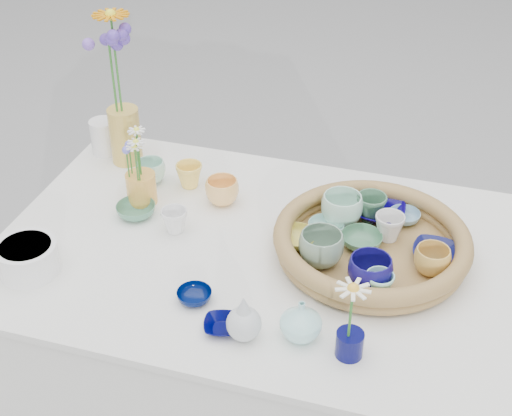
# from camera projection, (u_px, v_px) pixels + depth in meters

# --- Properties ---
(wicker_tray) EXTENTS (0.47, 0.47, 0.08)m
(wicker_tray) POSITION_uv_depth(u_px,v_px,m) (371.00, 243.00, 1.71)
(wicker_tray) COLOR brown
(wicker_tray) RESTS_ON display_table
(tray_ceramic_0) EXTENTS (0.13, 0.13, 0.03)m
(tray_ceramic_0) POSITION_uv_depth(u_px,v_px,m) (380.00, 212.00, 1.82)
(tray_ceramic_0) COLOR #080055
(tray_ceramic_0) RESTS_ON wicker_tray
(tray_ceramic_1) EXTENTS (0.11, 0.11, 0.03)m
(tray_ceramic_1) POSITION_uv_depth(u_px,v_px,m) (435.00, 252.00, 1.69)
(tray_ceramic_1) COLOR #0F124F
(tray_ceramic_1) RESTS_ON wicker_tray
(tray_ceramic_2) EXTENTS (0.10, 0.10, 0.07)m
(tray_ceramic_2) POSITION_uv_depth(u_px,v_px,m) (432.00, 261.00, 1.63)
(tray_ceramic_2) COLOR gold
(tray_ceramic_2) RESTS_ON wicker_tray
(tray_ceramic_3) EXTENTS (0.11, 0.11, 0.03)m
(tray_ceramic_3) POSITION_uv_depth(u_px,v_px,m) (362.00, 240.00, 1.72)
(tray_ceramic_3) COLOR #4A805D
(tray_ceramic_3) RESTS_ON wicker_tray
(tray_ceramic_4) EXTENTS (0.13, 0.13, 0.08)m
(tray_ceramic_4) POSITION_uv_depth(u_px,v_px,m) (321.00, 249.00, 1.65)
(tray_ceramic_4) COLOR gray
(tray_ceramic_4) RESTS_ON wicker_tray
(tray_ceramic_5) EXTENTS (0.11, 0.11, 0.03)m
(tray_ceramic_5) POSITION_uv_depth(u_px,v_px,m) (326.00, 228.00, 1.77)
(tray_ceramic_5) COLOR #A8DCD6
(tray_ceramic_5) RESTS_ON wicker_tray
(tray_ceramic_6) EXTENTS (0.13, 0.13, 0.08)m
(tray_ceramic_6) POSITION_uv_depth(u_px,v_px,m) (342.00, 210.00, 1.79)
(tray_ceramic_6) COLOR #ACDBC4
(tray_ceramic_6) RESTS_ON wicker_tray
(tray_ceramic_7) EXTENTS (0.09, 0.09, 0.07)m
(tray_ceramic_7) POSITION_uv_depth(u_px,v_px,m) (389.00, 227.00, 1.74)
(tray_ceramic_7) COLOR silver
(tray_ceramic_7) RESTS_ON wicker_tray
(tray_ceramic_8) EXTENTS (0.09, 0.09, 0.03)m
(tray_ceramic_8) POSITION_uv_depth(u_px,v_px,m) (404.00, 217.00, 1.81)
(tray_ceramic_8) COLOR #89BCD0
(tray_ceramic_8) RESTS_ON wicker_tray
(tray_ceramic_9) EXTENTS (0.11, 0.11, 0.08)m
(tray_ceramic_9) POSITION_uv_depth(u_px,v_px,m) (370.00, 273.00, 1.58)
(tray_ceramic_9) COLOR #120D5D
(tray_ceramic_9) RESTS_ON wicker_tray
(tray_ceramic_10) EXTENTS (0.12, 0.12, 0.03)m
(tray_ceramic_10) POSITION_uv_depth(u_px,v_px,m) (296.00, 239.00, 1.73)
(tray_ceramic_10) COLOR #D8CD50
(tray_ceramic_10) RESTS_ON wicker_tray
(tray_ceramic_11) EXTENTS (0.08, 0.08, 0.06)m
(tray_ceramic_11) POSITION_uv_depth(u_px,v_px,m) (379.00, 285.00, 1.57)
(tray_ceramic_11) COLOR #A0EAD8
(tray_ceramic_11) RESTS_ON wicker_tray
(tray_ceramic_12) EXTENTS (0.10, 0.10, 0.07)m
(tray_ceramic_12) POSITION_uv_depth(u_px,v_px,m) (371.00, 208.00, 1.80)
(tray_ceramic_12) COLOR #426F52
(tray_ceramic_12) RESTS_ON wicker_tray
(loose_ceramic_0) EXTENTS (0.08, 0.08, 0.07)m
(loose_ceramic_0) POSITION_uv_depth(u_px,v_px,m) (189.00, 175.00, 1.96)
(loose_ceramic_0) COLOR #FFD75A
(loose_ceramic_0) RESTS_ON display_table
(loose_ceramic_1) EXTENTS (0.11, 0.11, 0.07)m
(loose_ceramic_1) POSITION_uv_depth(u_px,v_px,m) (222.00, 191.00, 1.90)
(loose_ceramic_1) COLOR #FFBE65
(loose_ceramic_1) RESTS_ON display_table
(loose_ceramic_2) EXTENTS (0.11, 0.11, 0.03)m
(loose_ceramic_2) POSITION_uv_depth(u_px,v_px,m) (136.00, 210.00, 1.86)
(loose_ceramic_2) COLOR #498265
(loose_ceramic_2) RESTS_ON display_table
(loose_ceramic_3) EXTENTS (0.08, 0.08, 0.06)m
(loose_ceramic_3) POSITION_uv_depth(u_px,v_px,m) (174.00, 221.00, 1.79)
(loose_ceramic_3) COLOR white
(loose_ceramic_3) RESTS_ON display_table
(loose_ceramic_4) EXTENTS (0.10, 0.10, 0.02)m
(loose_ceramic_4) POSITION_uv_depth(u_px,v_px,m) (194.00, 296.00, 1.59)
(loose_ceramic_4) COLOR #000C40
(loose_ceramic_4) RESTS_ON display_table
(loose_ceramic_5) EXTENTS (0.08, 0.08, 0.06)m
(loose_ceramic_5) POSITION_uv_depth(u_px,v_px,m) (151.00, 171.00, 1.99)
(loose_ceramic_5) COLOR #A9DCC7
(loose_ceramic_5) RESTS_ON display_table
(loose_ceramic_6) EXTENTS (0.10, 0.10, 0.02)m
(loose_ceramic_6) POSITION_uv_depth(u_px,v_px,m) (223.00, 326.00, 1.52)
(loose_ceramic_6) COLOR #00013B
(loose_ceramic_6) RESTS_ON display_table
(fluted_bowl) EXTENTS (0.18, 0.18, 0.07)m
(fluted_bowl) POSITION_uv_depth(u_px,v_px,m) (28.00, 258.00, 1.66)
(fluted_bowl) COLOR white
(fluted_bowl) RESTS_ON display_table
(bud_vase_paleblue) EXTENTS (0.09, 0.09, 0.12)m
(bud_vase_paleblue) POSITION_uv_depth(u_px,v_px,m) (244.00, 317.00, 1.47)
(bud_vase_paleblue) COLOR silver
(bud_vase_paleblue) RESTS_ON display_table
(bud_vase_seafoam) EXTENTS (0.11, 0.11, 0.09)m
(bud_vase_seafoam) POSITION_uv_depth(u_px,v_px,m) (301.00, 320.00, 1.48)
(bud_vase_seafoam) COLOR #ABEAE7
(bud_vase_seafoam) RESTS_ON display_table
(bud_vase_cobalt) EXTENTS (0.07, 0.07, 0.06)m
(bud_vase_cobalt) POSITION_uv_depth(u_px,v_px,m) (349.00, 344.00, 1.44)
(bud_vase_cobalt) COLOR #070844
(bud_vase_cobalt) RESTS_ON display_table
(single_daisy) EXTENTS (0.10, 0.10, 0.14)m
(single_daisy) POSITION_uv_depth(u_px,v_px,m) (351.00, 313.00, 1.39)
(single_daisy) COLOR white
(single_daisy) RESTS_ON bud_vase_cobalt
(tall_vase_yellow) EXTENTS (0.10, 0.10, 0.17)m
(tall_vase_yellow) POSITION_uv_depth(u_px,v_px,m) (125.00, 135.00, 2.05)
(tall_vase_yellow) COLOR gold
(tall_vase_yellow) RESTS_ON display_table
(gerbera) EXTENTS (0.11, 0.11, 0.30)m
(gerbera) POSITION_uv_depth(u_px,v_px,m) (116.00, 65.00, 1.92)
(gerbera) COLOR orange
(gerbera) RESTS_ON tall_vase_yellow
(hydrangea) EXTENTS (0.10, 0.10, 0.29)m
(hydrangea) POSITION_uv_depth(u_px,v_px,m) (113.00, 77.00, 1.93)
(hydrangea) COLOR #7E55CE
(hydrangea) RESTS_ON tall_vase_yellow
(white_pitcher) EXTENTS (0.13, 0.12, 0.10)m
(white_pitcher) POSITION_uv_depth(u_px,v_px,m) (104.00, 137.00, 2.11)
(white_pitcher) COLOR silver
(white_pitcher) RESTS_ON display_table
(daisy_cup) EXTENTS (0.10, 0.10, 0.09)m
(daisy_cup) POSITION_uv_depth(u_px,v_px,m) (141.00, 188.00, 1.90)
(daisy_cup) COLOR gold
(daisy_cup) RESTS_ON display_table
(daisy_posy) EXTENTS (0.09, 0.09, 0.13)m
(daisy_posy) POSITION_uv_depth(u_px,v_px,m) (134.00, 154.00, 1.83)
(daisy_posy) COLOR white
(daisy_posy) RESTS_ON daisy_cup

